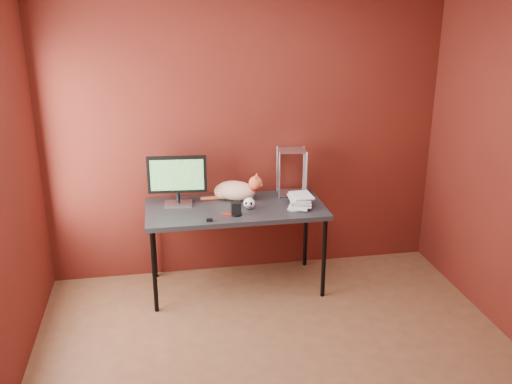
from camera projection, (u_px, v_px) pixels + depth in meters
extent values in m
cube|color=brown|center=(288.00, 382.00, 3.80)|extent=(3.50, 3.50, 0.01)
cube|color=#4A130D|center=(246.00, 132.00, 4.99)|extent=(3.50, 0.02, 2.60)
cube|color=black|center=(235.00, 209.00, 4.80)|extent=(1.50, 0.70, 0.04)
cylinder|color=black|center=(154.00, 272.00, 4.53)|extent=(0.04, 0.04, 0.71)
cylinder|color=black|center=(324.00, 258.00, 4.76)|extent=(0.04, 0.04, 0.71)
cylinder|color=black|center=(154.00, 241.00, 5.09)|extent=(0.04, 0.04, 0.71)
cylinder|color=black|center=(306.00, 230.00, 5.32)|extent=(0.04, 0.04, 0.71)
cube|color=silver|center=(178.00, 204.00, 4.84)|extent=(0.24, 0.18, 0.02)
cylinder|color=black|center=(178.00, 197.00, 4.82)|extent=(0.03, 0.03, 0.10)
cube|color=black|center=(177.00, 175.00, 4.75)|extent=(0.49, 0.07, 0.32)
cube|color=#154813|center=(177.00, 175.00, 4.75)|extent=(0.44, 0.04, 0.26)
ellipsoid|color=#CE602B|center=(235.00, 191.00, 4.93)|extent=(0.40, 0.31, 0.17)
ellipsoid|color=#CE602B|center=(224.00, 191.00, 4.96)|extent=(0.22, 0.21, 0.14)
sphere|color=white|center=(247.00, 194.00, 4.92)|extent=(0.12, 0.12, 0.12)
sphere|color=#CB5227|center=(255.00, 183.00, 4.87)|extent=(0.12, 0.12, 0.12)
cone|color=#CB5227|center=(255.00, 177.00, 4.82)|extent=(0.04, 0.04, 0.05)
cone|color=#CB5227|center=(257.00, 175.00, 4.87)|extent=(0.04, 0.04, 0.05)
cylinder|color=#B60C0C|center=(254.00, 188.00, 4.89)|extent=(0.08, 0.08, 0.01)
cylinder|color=#CB5227|center=(212.00, 198.00, 4.95)|extent=(0.19, 0.04, 0.03)
ellipsoid|color=white|center=(249.00, 203.00, 4.74)|extent=(0.10, 0.10, 0.09)
ellipsoid|color=black|center=(248.00, 204.00, 4.69)|extent=(0.02, 0.01, 0.03)
ellipsoid|color=black|center=(252.00, 203.00, 4.70)|extent=(0.02, 0.01, 0.03)
cube|color=black|center=(250.00, 207.00, 4.70)|extent=(0.05, 0.02, 0.00)
cylinder|color=black|center=(236.00, 214.00, 4.62)|extent=(0.10, 0.10, 0.01)
cube|color=black|center=(236.00, 208.00, 4.60)|extent=(0.08, 0.07, 0.10)
imported|color=beige|center=(290.00, 194.00, 4.78)|extent=(0.24, 0.27, 0.22)
imported|color=beige|center=(291.00, 168.00, 4.70)|extent=(0.22, 0.26, 0.23)
imported|color=beige|center=(291.00, 141.00, 4.63)|extent=(0.20, 0.25, 0.22)
imported|color=beige|center=(292.00, 114.00, 4.55)|extent=(0.18, 0.24, 0.23)
imported|color=beige|center=(293.00, 86.00, 4.48)|extent=(0.18, 0.23, 0.22)
cylinder|color=silver|center=(281.00, 176.00, 4.92)|extent=(0.01, 0.01, 0.41)
cylinder|color=silver|center=(308.00, 174.00, 4.96)|extent=(0.01, 0.01, 0.41)
cylinder|color=silver|center=(276.00, 169.00, 5.11)|extent=(0.01, 0.01, 0.41)
cylinder|color=silver|center=(302.00, 168.00, 5.15)|extent=(0.01, 0.01, 0.41)
cube|color=silver|center=(291.00, 193.00, 5.10)|extent=(0.26, 0.22, 0.01)
cube|color=silver|center=(292.00, 150.00, 4.97)|extent=(0.26, 0.22, 0.01)
cube|color=#9A210B|center=(228.00, 215.00, 4.60)|extent=(0.09, 0.04, 0.02)
cube|color=black|center=(210.00, 220.00, 4.49)|extent=(0.05, 0.03, 0.02)
cylinder|color=silver|center=(226.00, 214.00, 4.63)|extent=(0.04, 0.04, 0.00)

